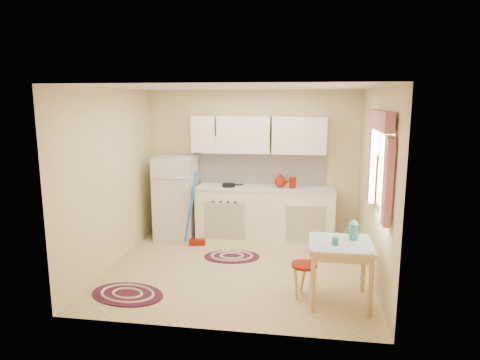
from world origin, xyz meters
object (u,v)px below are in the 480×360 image
Objects in this scene: fridge at (176,198)px; table at (340,272)px; base_cabinets at (265,215)px; stool at (304,280)px.

fridge is 1.94× the size of table.
stool is (0.66, -2.00, -0.23)m from base_cabinets.
fridge is 2.96m from stool.
fridge is 1.54m from base_cabinets.
table is at bearing -7.87° from stool.
table is 1.71× the size of stool.
base_cabinets reaches higher than stool.
base_cabinets is at bearing 1.89° from fridge.
fridge is at bearing 138.04° from stool.
table is (1.06, -2.06, -0.08)m from base_cabinets.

